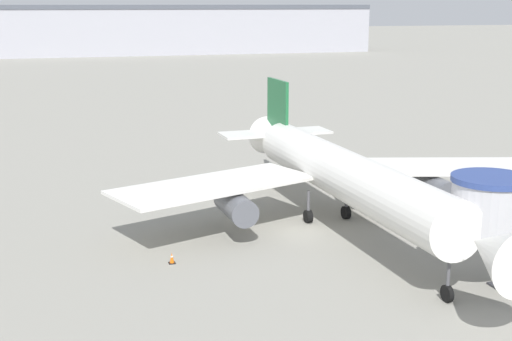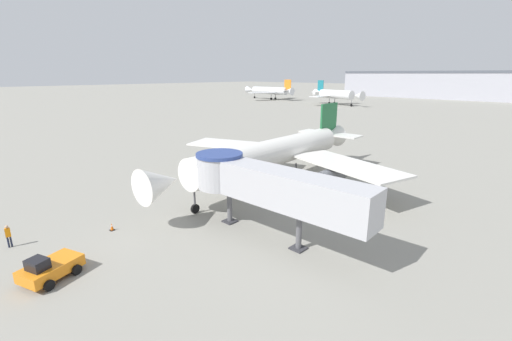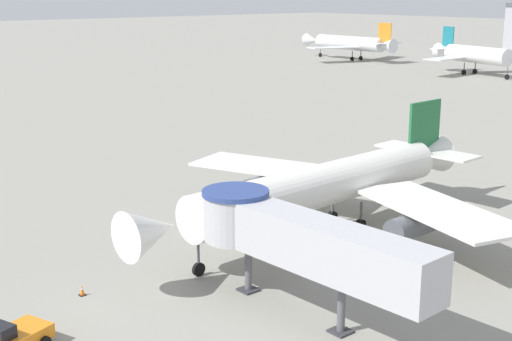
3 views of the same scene
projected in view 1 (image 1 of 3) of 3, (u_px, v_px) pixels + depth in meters
name	position (u px, v px, depth m)	size (l,w,h in m)	color
ground_plane	(299.00, 232.00, 47.11)	(800.00, 800.00, 0.00)	gray
main_airplane	(342.00, 175.00, 46.72)	(30.70, 32.71, 8.82)	white
traffic_cone_port_wing	(172.00, 258.00, 41.37)	(0.39, 0.39, 0.65)	black
terminal_building	(99.00, 30.00, 209.00)	(163.65, 20.83, 14.32)	#A8A8B2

